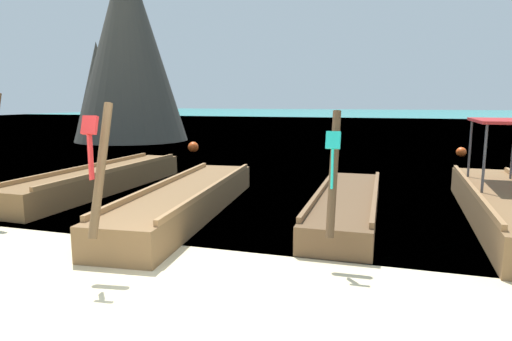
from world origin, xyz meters
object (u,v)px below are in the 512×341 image
object	(u,v)px
mooring_buoy_far	(193,147)
longtail_boat_pink_ribbon	(102,180)
karst_rock	(125,50)
mooring_buoy_near	(461,152)
longtail_boat_red_ribbon	(188,200)
longtail_boat_yellow_ribbon	(504,205)
longtail_boat_turquoise_ribbon	(347,204)

from	to	relation	value
mooring_buoy_far	longtail_boat_pink_ribbon	bearing A→B (deg)	-80.54
karst_rock	mooring_buoy_near	xyz separation A→B (m)	(18.12, -3.04, -5.13)
longtail_boat_pink_ribbon	mooring_buoy_near	distance (m)	14.66
longtail_boat_red_ribbon	longtail_boat_yellow_ribbon	bearing A→B (deg)	10.79
longtail_boat_turquoise_ribbon	longtail_boat_red_ribbon	bearing A→B (deg)	-166.63
longtail_boat_red_ribbon	longtail_boat_yellow_ribbon	distance (m)	6.32
longtail_boat_pink_ribbon	longtail_boat_turquoise_ribbon	xyz separation A→B (m)	(6.43, -0.72, -0.05)
longtail_boat_red_ribbon	mooring_buoy_far	bearing A→B (deg)	114.36
mooring_buoy_far	karst_rock	bearing A→B (deg)	143.53
longtail_boat_pink_ribbon	mooring_buoy_near	world-z (taller)	longtail_boat_pink_ribbon
longtail_boat_red_ribbon	mooring_buoy_near	size ratio (longest dim) A/B	16.38
karst_rock	mooring_buoy_far	world-z (taller)	karst_rock
longtail_boat_red_ribbon	mooring_buoy_near	xyz separation A→B (m)	(6.96, 12.06, -0.09)
longtail_boat_pink_ribbon	mooring_buoy_near	size ratio (longest dim) A/B	16.08
longtail_boat_turquoise_ribbon	karst_rock	world-z (taller)	karst_rock
longtail_boat_yellow_ribbon	mooring_buoy_near	distance (m)	10.91
longtail_boat_yellow_ribbon	mooring_buoy_far	bearing A→B (deg)	140.04
mooring_buoy_near	longtail_boat_yellow_ribbon	bearing A→B (deg)	-93.91
longtail_boat_yellow_ribbon	karst_rock	xyz separation A→B (m)	(-17.38, 13.92, 4.98)
longtail_boat_yellow_ribbon	mooring_buoy_far	xyz separation A→B (m)	(-10.88, 9.11, -0.11)
longtail_boat_turquoise_ribbon	karst_rock	distance (m)	20.95
longtail_boat_yellow_ribbon	karst_rock	world-z (taller)	karst_rock
longtail_boat_red_ribbon	mooring_buoy_far	size ratio (longest dim) A/B	13.89
longtail_boat_turquoise_ribbon	mooring_buoy_near	xyz separation A→B (m)	(3.72, 11.29, -0.04)
karst_rock	longtail_boat_yellow_ribbon	bearing A→B (deg)	-38.69
longtail_boat_pink_ribbon	karst_rock	world-z (taller)	karst_rock
longtail_boat_red_ribbon	karst_rock	xyz separation A→B (m)	(-11.17, 15.10, 5.05)
longtail_boat_red_ribbon	longtail_boat_yellow_ribbon	world-z (taller)	longtail_boat_yellow_ribbon
longtail_boat_yellow_ribbon	karst_rock	size ratio (longest dim) A/B	0.60
longtail_boat_turquoise_ribbon	mooring_buoy_near	distance (m)	11.89
longtail_boat_red_ribbon	karst_rock	size ratio (longest dim) A/B	0.61
longtail_boat_red_ribbon	longtail_boat_turquoise_ribbon	world-z (taller)	longtail_boat_red_ribbon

